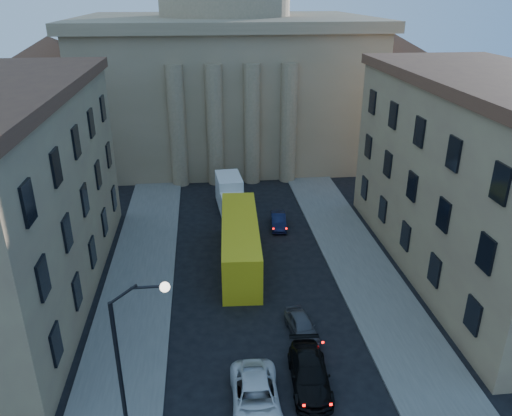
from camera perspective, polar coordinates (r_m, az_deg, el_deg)
The scene contains 11 objects.
sidewalk_left at distance 34.65m, azimuth -13.94°, elevation -12.09°, with size 5.00×60.00×0.15m, color #615E58.
sidewalk_right at distance 36.26m, azimuth 14.18°, elevation -10.34°, with size 5.00×60.00×0.15m, color #615E58.
church at distance 65.99m, azimuth -3.45°, elevation 16.61°, with size 68.02×28.76×36.60m.
building_right at distance 39.88m, azimuth 24.87°, elevation 3.14°, with size 11.60×26.60×14.70m.
street_lamp at distance 23.43m, azimuth -14.25°, elevation -15.85°, with size 2.62×0.44×8.83m.
car_left_mid at distance 27.32m, azimuth -0.02°, elevation -20.89°, with size 2.49×5.41×1.50m, color silver.
car_right_mid at distance 28.80m, azimuth 6.14°, elevation -18.27°, with size 2.06×5.07×1.47m, color black.
car_right_far at distance 32.24m, azimuth 5.24°, elevation -13.21°, with size 1.47×3.66×1.25m, color #46464B.
car_right_distant at distance 45.50m, azimuth 2.58°, elevation -1.47°, with size 1.30×3.73×1.23m, color black.
city_bus at distance 39.22m, azimuth -1.83°, elevation -3.77°, with size 3.46×12.41×3.46m.
box_truck at distance 48.85m, azimuth -2.97°, elevation 1.49°, with size 2.68×5.98×3.20m.
Camera 1 is at (-3.36, -9.94, 19.91)m, focal length 35.00 mm.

